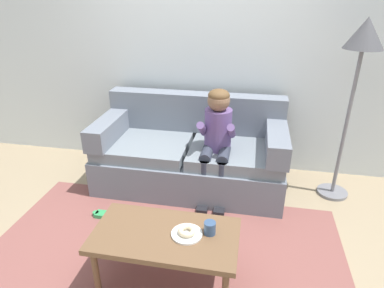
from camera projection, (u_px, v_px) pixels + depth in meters
name	position (u px, v px, depth m)	size (l,w,h in m)	color
ground	(172.00, 232.00, 2.89)	(10.00, 10.00, 0.00)	#9E896B
wall_back	(201.00, 43.00, 3.54)	(8.00, 0.10, 2.80)	silver
area_rug	(165.00, 252.00, 2.67)	(2.84, 1.61, 0.01)	brown
couch	(191.00, 154.00, 3.50)	(1.90, 0.90, 0.91)	slate
coffee_table	(166.00, 239.00, 2.25)	(0.99, 0.53, 0.43)	brown
person_child	(217.00, 135.00, 3.13)	(0.34, 0.58, 1.10)	#664C84
plate	(187.00, 234.00, 2.22)	(0.21, 0.21, 0.01)	white
donut	(187.00, 231.00, 2.21)	(0.12, 0.12, 0.04)	beige
mug	(210.00, 228.00, 2.21)	(0.08, 0.08, 0.09)	#334C72
toy_controller	(104.00, 215.00, 3.07)	(0.23, 0.09, 0.05)	#339E56
floor_lamp	(361.00, 54.00, 2.84)	(0.33, 0.33, 1.72)	slate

